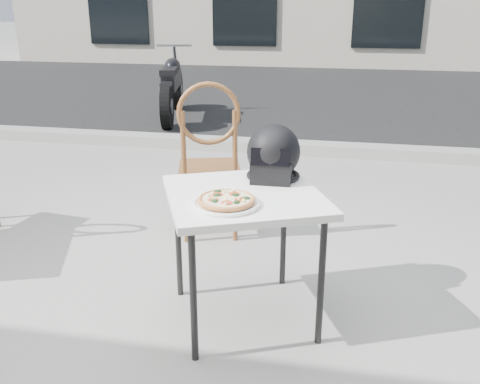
% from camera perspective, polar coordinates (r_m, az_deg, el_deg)
% --- Properties ---
extents(ground, '(80.00, 80.00, 0.00)m').
position_cam_1_polar(ground, '(3.09, -8.21, -9.99)').
color(ground, gray).
rests_on(ground, ground).
extents(street_asphalt, '(30.00, 8.00, 0.00)m').
position_cam_1_polar(street_asphalt, '(9.69, 5.87, 10.45)').
color(street_asphalt, black).
rests_on(street_asphalt, ground).
extents(curb, '(30.00, 0.25, 0.12)m').
position_cam_1_polar(curb, '(5.79, 1.68, 4.97)').
color(curb, gray).
rests_on(curb, ground).
extents(cafe_table_main, '(0.93, 0.93, 0.67)m').
position_cam_1_polar(cafe_table_main, '(2.53, 0.45, -1.37)').
color(cafe_table_main, white).
rests_on(cafe_table_main, ground).
extents(plate, '(0.33, 0.33, 0.02)m').
position_cam_1_polar(plate, '(2.35, -1.44, -1.26)').
color(plate, white).
rests_on(plate, cafe_table_main).
extents(pizza, '(0.31, 0.31, 0.03)m').
position_cam_1_polar(pizza, '(2.34, -1.44, -0.80)').
color(pizza, '#CF884B').
rests_on(pizza, plate).
extents(helmet, '(0.28, 0.29, 0.28)m').
position_cam_1_polar(helmet, '(2.68, 3.56, 3.95)').
color(helmet, black).
rests_on(helmet, cafe_table_main).
extents(cafe_chair_main, '(0.50, 0.50, 1.07)m').
position_cam_1_polar(cafe_chair_main, '(3.50, -3.30, 4.24)').
color(cafe_chair_main, brown).
rests_on(cafe_chair_main, ground).
extents(motorcycle, '(0.62, 1.91, 0.96)m').
position_cam_1_polar(motorcycle, '(7.50, -7.25, 11.00)').
color(motorcycle, black).
rests_on(motorcycle, street_asphalt).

